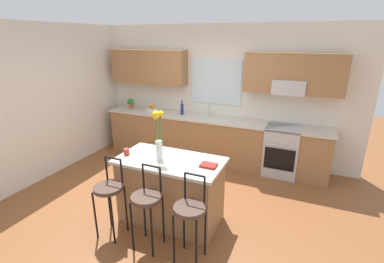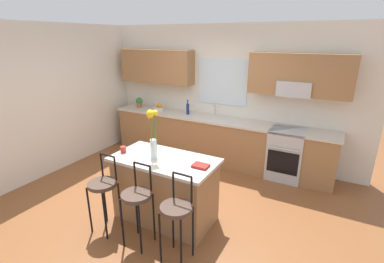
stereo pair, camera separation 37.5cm
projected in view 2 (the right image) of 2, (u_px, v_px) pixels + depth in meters
The scene contains 16 objects.
ground_plane at pixel (170, 200), 4.42m from camera, with size 14.00×14.00×0.00m, color brown.
wall_left at pixel (65, 97), 5.38m from camera, with size 0.12×4.60×2.70m, color silver.
back_wall_assembly at pixel (223, 87), 5.57m from camera, with size 5.60×0.50×2.70m.
counter_run at pixel (215, 140), 5.68m from camera, with size 4.56×0.64×0.92m.
sink_faucet at pixel (215, 109), 5.65m from camera, with size 0.02×0.13×0.23m.
oven_range at pixel (286, 153), 5.03m from camera, with size 0.60×0.64×0.92m.
kitchen_island at pixel (165, 189), 3.85m from camera, with size 1.42×0.75×0.92m.
bar_stool_near at pixel (103, 187), 3.55m from camera, with size 0.36×0.36×1.04m.
bar_stool_middle at pixel (137, 199), 3.30m from camera, with size 0.36×0.36×1.04m.
bar_stool_far at pixel (177, 212), 3.06m from camera, with size 0.36×0.36×1.04m.
flower_vase at pixel (153, 131), 3.60m from camera, with size 0.15×0.15×0.67m.
mug_ceramic at pixel (123, 149), 3.88m from camera, with size 0.08×0.08×0.09m, color #A52D28.
cookbook at pixel (201, 166), 3.46m from camera, with size 0.20×0.15×0.03m, color maroon.
fruit_bowl_oranges at pixel (159, 108), 6.14m from camera, with size 0.24×0.24×0.16m.
bottle_olive_oil at pixel (188, 109), 5.78m from camera, with size 0.06×0.06×0.30m.
potted_plant_small at pixel (139, 102), 6.35m from camera, with size 0.19×0.13×0.23m.
Camera 2 is at (2.12, -3.21, 2.45)m, focal length 26.11 mm.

